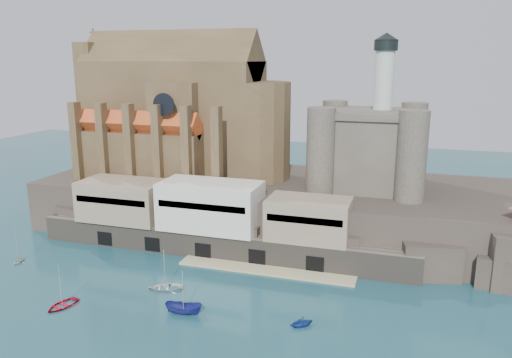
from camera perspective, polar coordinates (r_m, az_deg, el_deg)
The scene contains 10 objects.
ground at distance 70.24m, azimuth -4.81°, elevation -15.90°, with size 300.00×300.00×0.00m, color #18434F.
promontory at distance 103.06m, azimuth 3.30°, elevation -3.13°, with size 100.00×36.00×10.00m.
quay at distance 90.96m, azimuth -5.37°, elevation -4.71°, with size 70.00×12.00×13.05m.
church at distance 109.97m, azimuth -8.52°, elevation 6.96°, with size 47.00×25.93×30.51m.
castle_keep at distance 99.13m, azimuth 12.83°, elevation 3.83°, with size 21.20×21.20×29.30m.
boat_0 at distance 78.71m, azimuth -21.25°, elevation -13.42°, with size 3.56×1.03×4.99m, color #BD041A.
boat_2 at distance 72.57m, azimuth -8.25°, elevation -14.97°, with size 2.03×2.08×5.39m, color navy.
boat_4 at distance 97.19m, azimuth -25.46°, elevation -8.61°, with size 2.29×1.40×2.66m, color beige.
boat_6 at distance 79.88m, azimuth -10.31°, elevation -12.26°, with size 3.84×1.11×5.37m, color silver.
boat_7 at distance 69.22m, azimuth 5.19°, elevation -16.39°, with size 2.84×1.73×3.29m, color navy.
Camera 1 is at (23.62, -56.44, 34.50)m, focal length 35.00 mm.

